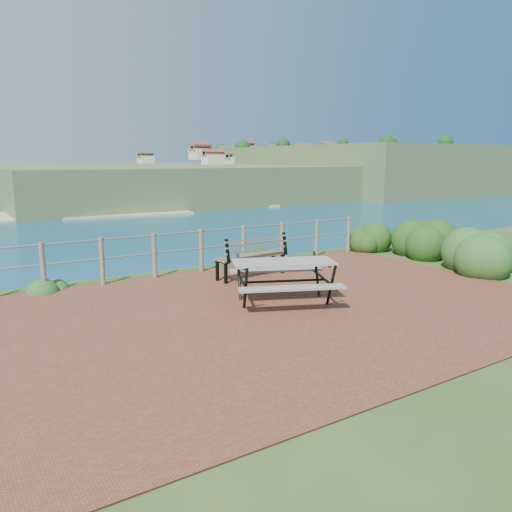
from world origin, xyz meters
The scene contains 10 objects.
ground centered at (0.00, 0.00, 0.00)m, with size 10.00×7.00×0.12m, color brown.
safety_railing centered at (0.00, 3.35, 0.57)m, with size 9.40×0.10×1.00m.
distant_bay centered at (173.07, 202.61, -1.52)m, with size 290.00×232.36×24.00m.
picnic_table centered at (0.12, 0.25, 0.49)m, with size 1.97×1.47×0.77m.
park_bench centered at (0.68, 2.26, 0.63)m, with size 1.74×0.58×0.96m.
shrub_right_front centered at (5.72, 1.98, 0.00)m, with size 1.53×1.53×2.17m, color #143F13.
shrub_right_back centered at (5.30, -0.15, 0.00)m, with size 1.27×1.27×1.81m, color #26551F.
shrub_right_edge centered at (5.32, 3.36, 0.00)m, with size 0.98×0.98×1.40m, color #143F13.
shrub_lip_west centered at (-3.38, 3.60, 0.00)m, with size 0.66×0.66×0.36m, color #26551F.
shrub_lip_east centered at (2.05, 3.84, 0.00)m, with size 0.75×0.75×0.49m, color #143F13.
Camera 1 is at (-5.07, -6.94, 2.61)m, focal length 35.00 mm.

